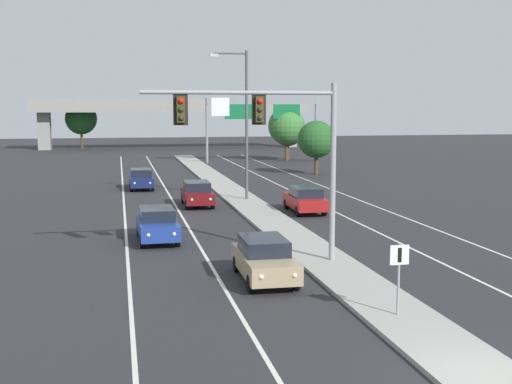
# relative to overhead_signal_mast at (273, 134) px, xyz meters

# --- Properties ---
(ground_plane) EXTENTS (260.00, 260.00, 0.00)m
(ground_plane) POSITION_rel_overhead_signal_mast_xyz_m (2.26, -12.06, -5.35)
(ground_plane) COLOR #28282B
(median_island) EXTENTS (2.40, 110.00, 0.15)m
(median_island) POSITION_rel_overhead_signal_mast_xyz_m (2.26, 5.94, -5.28)
(median_island) COLOR #9E9B93
(median_island) RESTS_ON ground
(lane_stripe_oncoming_center) EXTENTS (0.14, 100.00, 0.01)m
(lane_stripe_oncoming_center) POSITION_rel_overhead_signal_mast_xyz_m (-2.44, 12.94, -5.35)
(lane_stripe_oncoming_center) COLOR silver
(lane_stripe_oncoming_center) RESTS_ON ground
(lane_stripe_receding_center) EXTENTS (0.14, 100.00, 0.01)m
(lane_stripe_receding_center) POSITION_rel_overhead_signal_mast_xyz_m (6.96, 12.94, -5.35)
(lane_stripe_receding_center) COLOR silver
(lane_stripe_receding_center) RESTS_ON ground
(edge_stripe_left) EXTENTS (0.14, 100.00, 0.01)m
(edge_stripe_left) POSITION_rel_overhead_signal_mast_xyz_m (-5.74, 12.94, -5.35)
(edge_stripe_left) COLOR silver
(edge_stripe_left) RESTS_ON ground
(edge_stripe_right) EXTENTS (0.14, 100.00, 0.01)m
(edge_stripe_right) POSITION_rel_overhead_signal_mast_xyz_m (10.26, 12.94, -5.35)
(edge_stripe_right) COLOR silver
(edge_stripe_right) RESTS_ON ground
(overhead_signal_mast) EXTENTS (7.78, 0.44, 7.20)m
(overhead_signal_mast) POSITION_rel_overhead_signal_mast_xyz_m (0.00, 0.00, 0.00)
(overhead_signal_mast) COLOR gray
(overhead_signal_mast) RESTS_ON median_island
(median_sign_post) EXTENTS (0.60, 0.10, 2.20)m
(median_sign_post) POSITION_rel_overhead_signal_mast_xyz_m (2.16, -7.39, -3.77)
(median_sign_post) COLOR gray
(median_sign_post) RESTS_ON median_island
(street_lamp_median) EXTENTS (2.58, 0.28, 10.00)m
(street_lamp_median) POSITION_rel_overhead_signal_mast_xyz_m (2.32, 18.65, 0.44)
(street_lamp_median) COLOR #4C4C51
(street_lamp_median) RESTS_ON median_island
(car_oncoming_tan) EXTENTS (1.86, 4.49, 1.58)m
(car_oncoming_tan) POSITION_rel_overhead_signal_mast_xyz_m (-0.81, -2.09, -4.53)
(car_oncoming_tan) COLOR tan
(car_oncoming_tan) RESTS_ON ground
(car_oncoming_blue) EXTENTS (1.90, 4.50, 1.58)m
(car_oncoming_blue) POSITION_rel_overhead_signal_mast_xyz_m (-4.27, 6.13, -4.53)
(car_oncoming_blue) COLOR navy
(car_oncoming_blue) RESTS_ON ground
(car_oncoming_darkred) EXTENTS (1.86, 4.49, 1.58)m
(car_oncoming_darkred) POSITION_rel_overhead_signal_mast_xyz_m (-1.05, 17.11, -4.53)
(car_oncoming_darkred) COLOR #5B0F14
(car_oncoming_darkred) RESTS_ON ground
(car_oncoming_navy) EXTENTS (1.82, 4.47, 1.58)m
(car_oncoming_navy) POSITION_rel_overhead_signal_mast_xyz_m (-4.31, 26.92, -4.53)
(car_oncoming_navy) COLOR #141E4C
(car_oncoming_navy) RESTS_ON ground
(car_receding_red) EXTENTS (1.90, 4.50, 1.58)m
(car_receding_red) POSITION_rel_overhead_signal_mast_xyz_m (5.07, 13.01, -4.53)
(car_receding_red) COLOR maroon
(car_receding_red) RESTS_ON ground
(highway_sign_gantry) EXTENTS (13.28, 0.42, 7.50)m
(highway_sign_gantry) POSITION_rel_overhead_signal_mast_xyz_m (10.46, 49.97, 0.81)
(highway_sign_gantry) COLOR gray
(highway_sign_gantry) RESTS_ON ground
(overpass_bridge) EXTENTS (42.40, 6.40, 7.65)m
(overpass_bridge) POSITION_rel_overhead_signal_mast_xyz_m (2.26, 79.28, 0.43)
(overpass_bridge) COLOR gray
(overpass_bridge) RESTS_ON ground
(tree_far_left_b) EXTENTS (4.91, 4.91, 7.10)m
(tree_far_left_b) POSITION_rel_overhead_signal_mast_xyz_m (-11.62, 81.54, -0.72)
(tree_far_left_b) COLOR #4C3823
(tree_far_left_b) RESTS_ON ground
(tree_far_right_c) EXTENTS (3.56, 3.56, 5.16)m
(tree_far_right_c) POSITION_rel_overhead_signal_mast_xyz_m (12.48, 35.05, -1.99)
(tree_far_right_c) COLOR #4C3823
(tree_far_right_c) RESTS_ON ground
(tree_far_right_a) EXTENTS (4.42, 4.42, 6.39)m
(tree_far_right_a) POSITION_rel_overhead_signal_mast_xyz_m (13.69, 51.22, -1.18)
(tree_far_right_a) COLOR #4C3823
(tree_far_right_a) RESTS_ON ground
(tree_far_right_b) EXTENTS (3.75, 3.75, 5.43)m
(tree_far_right_b) POSITION_rel_overhead_signal_mast_xyz_m (14.34, 53.05, -1.82)
(tree_far_right_b) COLOR #4C3823
(tree_far_right_b) RESTS_ON ground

